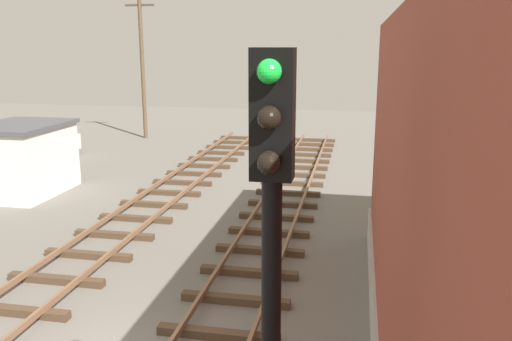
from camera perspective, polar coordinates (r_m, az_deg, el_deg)
The scene contains 4 objects.
signal_mast at distance 4.89m, azimuth 1.62°, elevation -12.76°, with size 0.36×0.40×5.68m.
control_hut at distance 22.57m, azimuth -23.79°, elevation 1.16°, with size 3.00×3.80×2.76m.
parked_car_white at distance 30.17m, azimuth -22.60°, elevation 3.13°, with size 4.20×2.04×1.76m.
utility_pole_far at distance 33.77m, azimuth -12.07°, elevation 10.81°, with size 1.80×0.24×8.41m.
Camera 1 is at (3.76, -7.70, 5.69)m, focal length 37.32 mm.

